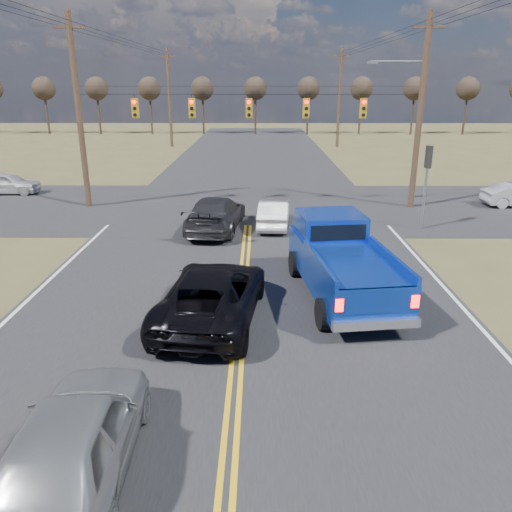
{
  "coord_description": "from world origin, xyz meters",
  "views": [
    {
      "loc": [
        0.55,
        -9.28,
        6.54
      ],
      "look_at": [
        0.45,
        5.24,
        1.5
      ],
      "focal_mm": 35.0,
      "sensor_mm": 36.0,
      "label": 1
    }
  ],
  "objects_px": {
    "silver_suv": "(74,439)",
    "dgrey_car_queue": "(216,214)",
    "white_car_queue": "(274,214)",
    "black_suv": "(212,294)",
    "pickup_truck": "(341,261)",
    "cross_car_west": "(7,183)"
  },
  "relations": [
    {
      "from": "white_car_queue",
      "to": "dgrey_car_queue",
      "type": "relative_size",
      "value": 0.72
    },
    {
      "from": "silver_suv",
      "to": "black_suv",
      "type": "bearing_deg",
      "value": -107.82
    },
    {
      "from": "silver_suv",
      "to": "cross_car_west",
      "type": "xyz_separation_m",
      "value": [
        -12.53,
        23.67,
        -0.15
      ]
    },
    {
      "from": "silver_suv",
      "to": "cross_car_west",
      "type": "relative_size",
      "value": 1.22
    },
    {
      "from": "white_car_queue",
      "to": "black_suv",
      "type": "bearing_deg",
      "value": 82.9
    },
    {
      "from": "black_suv",
      "to": "dgrey_car_queue",
      "type": "distance_m",
      "value": 9.41
    },
    {
      "from": "black_suv",
      "to": "silver_suv",
      "type": "bearing_deg",
      "value": 80.97
    },
    {
      "from": "black_suv",
      "to": "cross_car_west",
      "type": "relative_size",
      "value": 1.43
    },
    {
      "from": "silver_suv",
      "to": "white_car_queue",
      "type": "height_order",
      "value": "silver_suv"
    },
    {
      "from": "silver_suv",
      "to": "black_suv",
      "type": "height_order",
      "value": "silver_suv"
    },
    {
      "from": "black_suv",
      "to": "dgrey_car_queue",
      "type": "relative_size",
      "value": 1.04
    },
    {
      "from": "pickup_truck",
      "to": "cross_car_west",
      "type": "xyz_separation_m",
      "value": [
        -18.29,
        15.62,
        -0.49
      ]
    },
    {
      "from": "pickup_truck",
      "to": "white_car_queue",
      "type": "distance_m",
      "value": 8.41
    },
    {
      "from": "silver_suv",
      "to": "dgrey_car_queue",
      "type": "height_order",
      "value": "silver_suv"
    },
    {
      "from": "pickup_truck",
      "to": "black_suv",
      "type": "height_order",
      "value": "pickup_truck"
    },
    {
      "from": "pickup_truck",
      "to": "silver_suv",
      "type": "distance_m",
      "value": 9.9
    },
    {
      "from": "silver_suv",
      "to": "pickup_truck",
      "type": "bearing_deg",
      "value": -127.45
    },
    {
      "from": "pickup_truck",
      "to": "cross_car_west",
      "type": "bearing_deg",
      "value": 132.22
    },
    {
      "from": "dgrey_car_queue",
      "to": "pickup_truck",
      "type": "bearing_deg",
      "value": 127.83
    },
    {
      "from": "dgrey_car_queue",
      "to": "cross_car_west",
      "type": "distance_m",
      "value": 15.82
    },
    {
      "from": "silver_suv",
      "to": "black_suv",
      "type": "xyz_separation_m",
      "value": [
        1.79,
        6.26,
        -0.04
      ]
    },
    {
      "from": "pickup_truck",
      "to": "dgrey_car_queue",
      "type": "relative_size",
      "value": 1.21
    }
  ]
}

